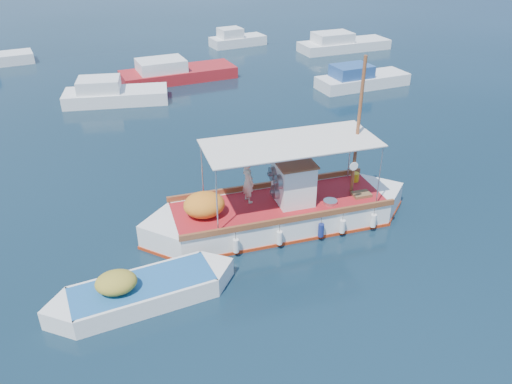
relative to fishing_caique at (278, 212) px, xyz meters
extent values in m
plane|color=black|center=(-0.08, -0.32, -0.57)|extent=(160.00, 160.00, 0.00)
cube|color=white|center=(0.06, 0.00, -0.20)|extent=(8.21, 3.10, 1.19)
cube|color=white|center=(-3.98, -0.20, -0.20)|extent=(2.70, 2.70, 1.19)
cube|color=white|center=(4.10, 0.20, -0.20)|extent=(2.70, 2.70, 1.19)
cube|color=#A42D0F|center=(0.06, 0.00, -0.55)|extent=(8.32, 3.19, 0.19)
cube|color=#A4191F|center=(0.06, 0.00, 0.37)|extent=(8.20, 2.88, 0.06)
cube|color=brown|center=(-0.01, 1.36, 0.50)|extent=(8.19, 0.52, 0.22)
cube|color=brown|center=(0.13, -1.36, 0.50)|extent=(8.19, 0.52, 0.22)
cube|color=white|center=(0.60, 0.03, 1.20)|extent=(1.36, 1.47, 1.62)
cube|color=brown|center=(0.60, 0.03, 2.05)|extent=(1.48, 1.58, 0.06)
cylinder|color=slate|center=(-0.08, -0.35, 1.53)|extent=(0.26, 0.55, 0.54)
cylinder|color=slate|center=(-0.12, 0.34, 1.53)|extent=(0.26, 0.55, 0.54)
cylinder|color=slate|center=(-0.10, -0.01, 0.93)|extent=(0.26, 0.55, 0.54)
cylinder|color=brown|center=(3.08, 0.15, 3.09)|extent=(0.14, 0.14, 5.39)
cylinder|color=brown|center=(2.22, 0.11, 2.66)|extent=(1.94, 0.18, 0.09)
cylinder|color=silver|center=(-2.69, 1.05, 1.61)|extent=(0.05, 0.05, 2.43)
cylinder|color=silver|center=(-2.57, -1.32, 1.61)|extent=(0.05, 0.05, 2.43)
cylinder|color=silver|center=(3.45, 1.36, 1.61)|extent=(0.05, 0.05, 2.43)
cylinder|color=silver|center=(3.57, -1.01, 1.61)|extent=(0.05, 0.05, 2.43)
cube|color=beige|center=(0.44, 0.02, 2.84)|extent=(6.48, 2.90, 0.04)
ellipsoid|color=orange|center=(-2.85, -0.15, 0.85)|extent=(1.57, 1.36, 0.91)
cube|color=gold|center=(1.43, 0.66, 0.61)|extent=(0.28, 0.21, 0.43)
cylinder|color=gold|center=(3.58, 0.93, 0.58)|extent=(0.34, 0.34, 0.37)
cube|color=brown|center=(3.31, -0.27, 0.46)|extent=(0.72, 0.52, 0.13)
cylinder|color=#B2B2B2|center=(1.92, -0.50, 0.46)|extent=(0.57, 0.57, 0.13)
cylinder|color=white|center=(2.49, -1.01, 2.15)|extent=(0.32, 0.05, 0.32)
cylinder|color=white|center=(-2.02, -1.62, -0.09)|extent=(0.23, 0.23, 0.52)
cylinder|color=navy|center=(1.22, -1.45, -0.09)|extent=(0.23, 0.23, 0.52)
cylinder|color=white|center=(3.37, -1.34, -0.09)|extent=(0.23, 0.23, 0.52)
imported|color=beige|center=(-1.07, 0.44, 1.26)|extent=(0.58, 0.72, 1.71)
cube|color=white|center=(-5.30, -3.09, -0.34)|extent=(4.62, 2.49, 0.86)
cube|color=white|center=(-7.45, -3.50, -0.34)|extent=(1.68, 1.68, 0.86)
cube|color=white|center=(-3.14, -2.69, -0.34)|extent=(1.68, 1.68, 0.86)
cube|color=#1F5791|center=(-5.30, -3.09, 0.07)|extent=(4.59, 2.30, 0.05)
ellipsoid|color=#A38F2E|center=(-6.05, -3.23, 0.41)|extent=(1.42, 1.24, 0.63)
cube|color=silver|center=(-5.83, 16.29, -0.27)|extent=(6.57, 2.91, 1.00)
cube|color=silver|center=(-6.79, 16.36, 0.63)|extent=(2.72, 2.24, 0.80)
cube|color=#A31B1F|center=(-1.41, 20.18, -0.27)|extent=(8.48, 4.13, 1.00)
cube|color=silver|center=(-2.61, 19.97, 0.63)|extent=(3.60, 2.89, 0.80)
cube|color=silver|center=(10.76, 15.37, -0.27)|extent=(6.76, 3.19, 1.00)
cube|color=navy|center=(9.80, 15.21, 0.63)|extent=(2.86, 2.25, 0.80)
cube|color=silver|center=(13.70, 25.39, -0.27)|extent=(8.29, 3.59, 1.00)
cube|color=silver|center=(12.50, 25.24, 0.63)|extent=(3.47, 2.60, 0.80)
cube|color=silver|center=(5.06, 29.42, -0.27)|extent=(5.25, 3.06, 1.00)
cube|color=silver|center=(4.34, 29.25, 0.63)|extent=(2.31, 2.10, 0.80)
camera|label=1|loc=(-4.91, -15.58, 10.12)|focal=35.00mm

